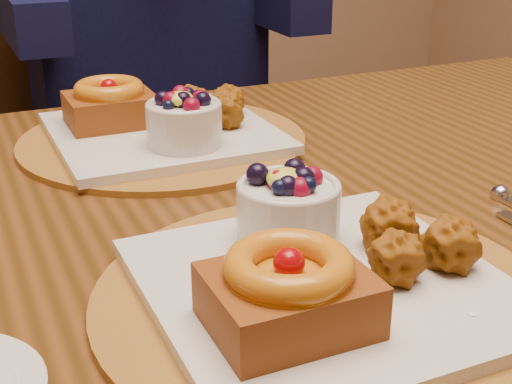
# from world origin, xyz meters

# --- Properties ---
(dining_table) EXTENTS (1.60, 0.90, 0.76)m
(dining_table) POSITION_xyz_m (-0.07, -0.09, 0.68)
(dining_table) COLOR #3C240B
(dining_table) RESTS_ON ground
(place_setting_near) EXTENTS (0.38, 0.38, 0.09)m
(place_setting_near) POSITION_xyz_m (-0.07, -0.30, 0.78)
(place_setting_near) COLOR brown
(place_setting_near) RESTS_ON dining_table
(place_setting_far) EXTENTS (0.38, 0.38, 0.09)m
(place_setting_far) POSITION_xyz_m (-0.07, 0.13, 0.78)
(place_setting_far) COLOR brown
(place_setting_far) RESTS_ON dining_table
(chair_far) EXTENTS (0.50, 0.50, 0.99)m
(chair_far) POSITION_xyz_m (-0.01, 0.74, 0.55)
(chair_far) COLOR black
(chair_far) RESTS_ON ground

